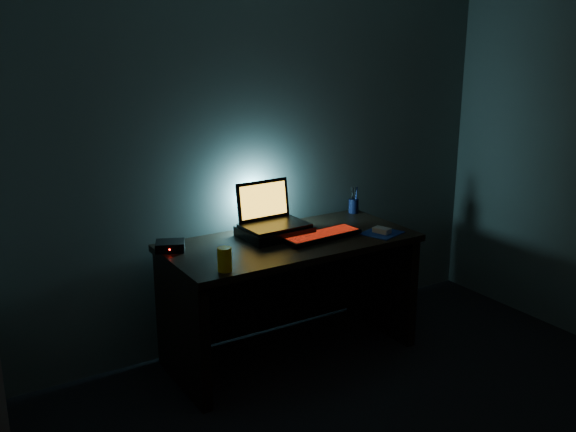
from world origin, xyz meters
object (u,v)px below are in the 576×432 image
object	(u,v)px
keyboard	(322,236)
router	(170,246)
mouse	(382,230)
pen_cup	(354,206)
laptop	(270,215)
juice_glass	(225,259)

from	to	relation	value
keyboard	router	distance (m)	0.89
mouse	pen_cup	size ratio (longest dim) A/B	1.06
router	laptop	bearing A→B (deg)	21.19
laptop	router	size ratio (longest dim) A/B	1.98
mouse	pen_cup	xyz separation A→B (m)	(0.14, 0.47, 0.03)
laptop	pen_cup	world-z (taller)	laptop
laptop	pen_cup	size ratio (longest dim) A/B	4.03
juice_glass	pen_cup	bearing A→B (deg)	23.61
mouse	pen_cup	world-z (taller)	pen_cup
keyboard	router	world-z (taller)	router
mouse	pen_cup	distance (m)	0.49
keyboard	pen_cup	world-z (taller)	pen_cup
laptop	router	xyz separation A→B (m)	(-0.63, 0.03, -0.09)
keyboard	juice_glass	distance (m)	0.76
laptop	pen_cup	bearing A→B (deg)	7.24
juice_glass	router	world-z (taller)	juice_glass
juice_glass	mouse	bearing A→B (deg)	3.97
laptop	juice_glass	size ratio (longest dim) A/B	3.09
mouse	juice_glass	size ratio (longest dim) A/B	0.81
mouse	keyboard	bearing A→B (deg)	143.80
laptop	juice_glass	bearing A→B (deg)	-142.94
keyboard	router	xyz separation A→B (m)	(-0.86, 0.26, 0.01)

